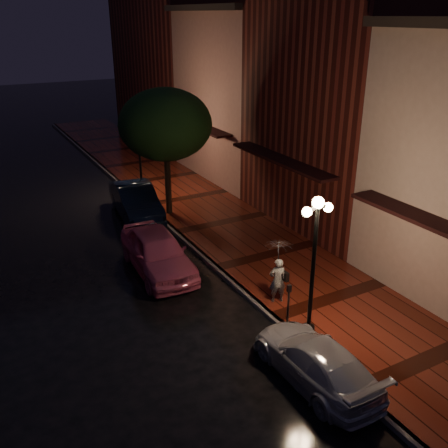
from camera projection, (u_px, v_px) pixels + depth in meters
ground at (218, 271)px, 18.63m from camera, size 120.00×120.00×0.00m
sidewalk at (268, 256)px, 19.59m from camera, size 4.50×60.00×0.15m
curb at (218, 269)px, 18.60m from camera, size 0.25×60.00×0.15m
storefront_mid at (340, 99)px, 21.20m from camera, size 5.00×8.00×11.00m
storefront_far at (243, 98)px, 28.05m from camera, size 5.00×8.00×9.00m
storefront_extra at (172, 72)px, 35.93m from camera, size 5.00×12.00×10.00m
streetlamp_near at (314, 260)px, 13.73m from camera, size 0.96×0.36×4.31m
streetlamp_far at (139, 149)px, 25.04m from camera, size 0.96×0.36×4.31m
street_tree at (166, 127)px, 22.08m from camera, size 4.16×4.16×5.80m
pink_car at (157, 252)px, 18.33m from camera, size 2.09×4.72×1.58m
navy_car at (136, 201)px, 23.29m from camera, size 2.14×4.87×1.56m
silver_car at (315, 361)px, 12.88m from camera, size 1.68×4.11×1.19m
woman_with_umbrella at (279, 262)px, 15.85m from camera, size 0.90×0.92×2.16m
parking_meter at (288, 300)px, 14.90m from camera, size 0.13×0.11×1.34m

